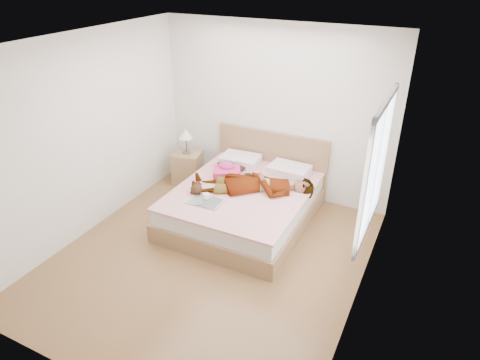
% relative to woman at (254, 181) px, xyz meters
% --- Properties ---
extents(ground, '(4.00, 4.00, 0.00)m').
position_rel_woman_xyz_m(ground, '(-0.12, -1.03, -0.63)').
color(ground, '#4C2B18').
rests_on(ground, ground).
extents(woman, '(1.80, 1.24, 0.23)m').
position_rel_woman_xyz_m(woman, '(0.00, 0.00, 0.00)').
color(woman, silver).
rests_on(woman, bed).
extents(hair, '(0.53, 0.62, 0.08)m').
position_rel_woman_xyz_m(hair, '(-0.57, 0.45, -0.07)').
color(hair, black).
rests_on(hair, bed).
extents(phone, '(0.07, 0.10, 0.05)m').
position_rel_woman_xyz_m(phone, '(-0.50, 0.40, 0.06)').
color(phone, silver).
rests_on(phone, bed).
extents(room_shell, '(4.00, 4.00, 4.00)m').
position_rel_woman_xyz_m(room_shell, '(1.66, -0.73, 0.87)').
color(room_shell, white).
rests_on(room_shell, ground).
extents(bed, '(1.80, 2.08, 1.00)m').
position_rel_woman_xyz_m(bed, '(-0.12, 0.00, -0.35)').
color(bed, brown).
rests_on(bed, ground).
extents(towel, '(0.49, 0.46, 0.20)m').
position_rel_woman_xyz_m(towel, '(-0.51, 0.17, -0.03)').
color(towel, '#D63A86').
rests_on(towel, bed).
extents(magazine, '(0.45, 0.31, 0.03)m').
position_rel_woman_xyz_m(magazine, '(-0.41, -0.62, -0.11)').
color(magazine, silver).
rests_on(magazine, bed).
extents(coffee_mug, '(0.13, 0.10, 0.09)m').
position_rel_woman_xyz_m(coffee_mug, '(-0.43, -0.56, -0.07)').
color(coffee_mug, white).
rests_on(coffee_mug, bed).
extents(plush_toy, '(0.21, 0.27, 0.13)m').
position_rel_woman_xyz_m(plush_toy, '(-0.64, -0.45, -0.04)').
color(plush_toy, black).
rests_on(plush_toy, bed).
extents(nightstand, '(0.51, 0.48, 0.95)m').
position_rel_woman_xyz_m(nightstand, '(-1.45, 0.56, -0.31)').
color(nightstand, olive).
rests_on(nightstand, ground).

